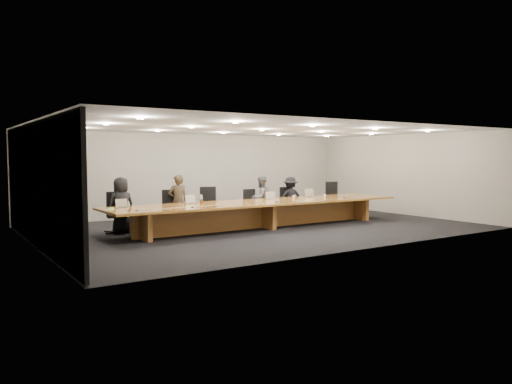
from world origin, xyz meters
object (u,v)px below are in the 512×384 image
laptop_d (272,195)px  mic_right (344,197)px  person_d (290,198)px  laptop_e (312,193)px  laptop_b (193,199)px  av_box (140,210)px  person_a (121,205)px  chair_far_left (117,212)px  laptop_a (123,203)px  water_bottle (201,200)px  paper_cup_near (294,197)px  mic_left (193,207)px  person_c (261,199)px  chair_mid_left (209,206)px  chair_far_right (336,198)px  chair_right (289,203)px  chair_mid_right (253,205)px  person_b (178,202)px  amber_mug (202,203)px  chair_left (172,209)px  paper_cup_far (325,196)px  mic_center (276,202)px  conference_table (262,209)px

laptop_d → mic_right: 2.38m
person_d → laptop_e: 0.90m
person_d → laptop_b: 4.03m
person_d → av_box: size_ratio=7.72×
person_a → chair_far_left: bearing=-34.7°
laptop_a → water_bottle: size_ratio=1.14×
paper_cup_near → mic_left: size_ratio=0.91×
mic_right → person_c: bearing=144.3°
person_c → laptop_a: person_c is taller
laptop_b → water_bottle: water_bottle is taller
chair_far_left → chair_mid_left: (2.80, 0.05, 0.02)m
mic_left → laptop_e: bearing=10.1°
chair_far_right → chair_mid_left: bearing=-175.5°
person_c → mic_left: 3.59m
chair_right → mic_left: 4.63m
chair_mid_right → av_box: (-4.25, -1.59, 0.25)m
chair_mid_right → person_a: bearing=177.1°
chair_right → laptop_d: bearing=-139.8°
chair_far_left → mic_left: chair_far_left is taller
person_b → laptop_d: person_b is taller
laptop_b → amber_mug: 0.40m
person_b → person_d: bearing=-164.4°
chair_far_right → laptop_a: 7.97m
chair_mid_left → mic_right: bearing=-5.4°
chair_right → person_a: bearing=-173.3°
chair_mid_left → person_c: 1.78m
chair_right → person_b: 3.96m
chair_right → paper_cup_near: chair_right is taller
laptop_d → water_bottle: 2.53m
chair_far_right → water_bottle: (-5.93, -1.25, 0.29)m
chair_left → mic_left: chair_left is taller
chair_mid_right → person_d: bearing=-2.4°
laptop_e → amber_mug: 4.08m
laptop_a → amber_mug: bearing=-8.9°
mic_left → mic_right: size_ratio=0.78×
person_d → paper_cup_near: 1.06m
chair_mid_left → laptop_b: size_ratio=3.61×
laptop_d → paper_cup_far: laptop_d is taller
person_a → laptop_d: (4.28, -0.84, 0.13)m
chair_left → chair_far_right: (6.26, 0.11, 0.03)m
laptop_d → amber_mug: (-2.51, -0.34, -0.07)m
paper_cup_near → laptop_a: bearing=179.0°
chair_left → chair_mid_right: (2.74, 0.02, -0.04)m
chair_mid_left → mic_left: (-1.42, -1.76, 0.19)m
chair_mid_right → person_b: size_ratio=0.68×
mic_center → water_bottle: bearing=166.0°
laptop_d → mic_center: 0.94m
chair_left → water_bottle: (0.33, -1.14, 0.32)m
conference_table → chair_far_left: 3.99m
paper_cup_far → paper_cup_near: bearing=172.6°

